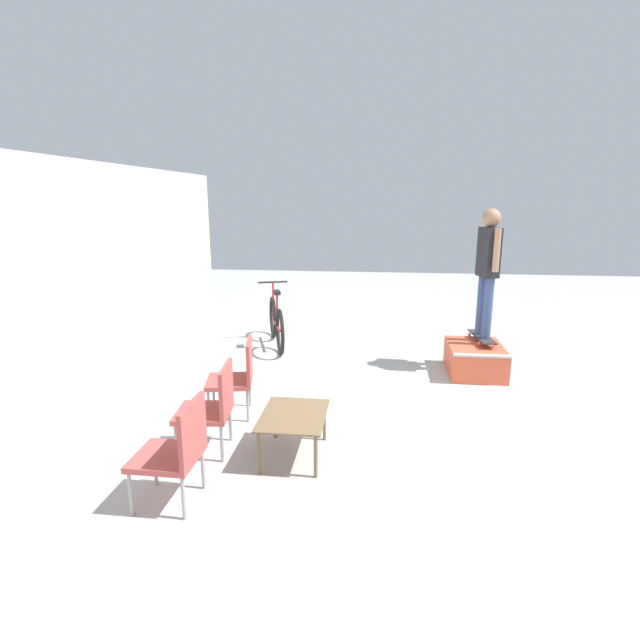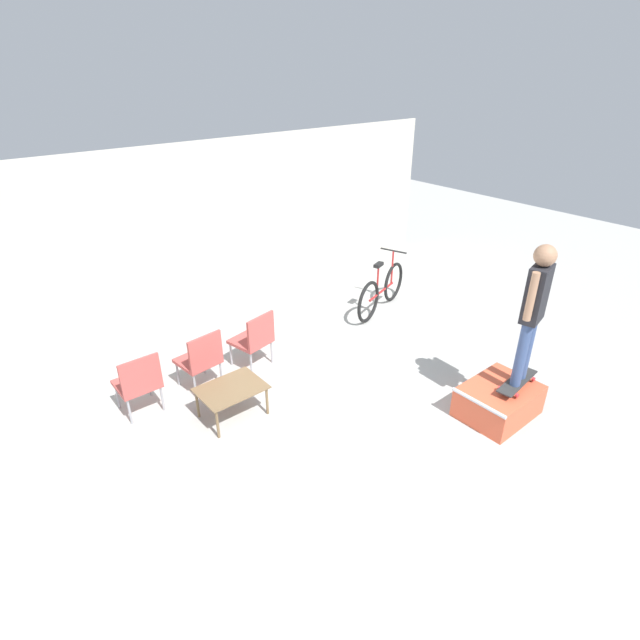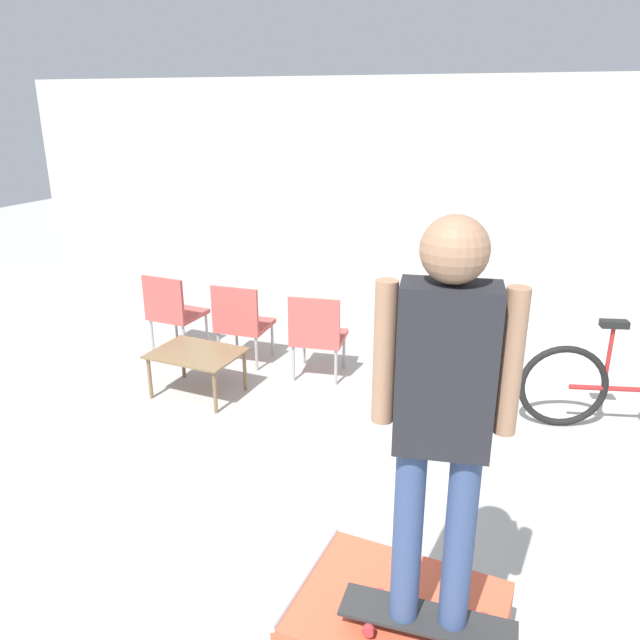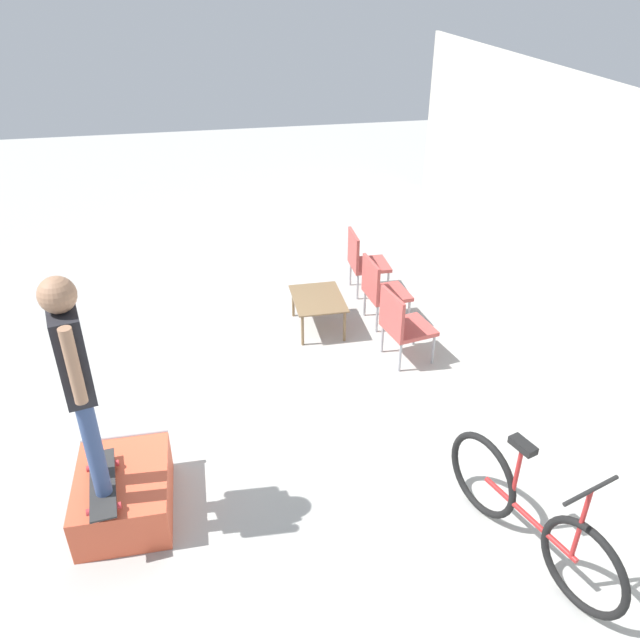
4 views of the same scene
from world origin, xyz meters
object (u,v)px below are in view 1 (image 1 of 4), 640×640
(coffee_table, at_px, (294,419))
(patio_chair_left, at_px, (177,448))
(patio_chair_center, at_px, (212,405))
(skate_ramp_box, at_px, (475,359))
(bicycle, at_px, (276,323))
(person_skater, at_px, (488,262))
(patio_chair_right, at_px, (237,374))
(skateboard_on_ramp, at_px, (482,337))

(coffee_table, relative_size, patio_chair_left, 0.93)
(patio_chair_center, bearing_deg, skate_ramp_box, 125.66)
(skate_ramp_box, xyz_separation_m, patio_chair_left, (-3.59, 3.03, 0.29))
(bicycle, bearing_deg, coffee_table, 175.97)
(person_skater, distance_m, patio_chair_right, 3.88)
(patio_chair_left, height_order, bicycle, bicycle)
(coffee_table, xyz_separation_m, bicycle, (3.77, 0.95, 0.01))
(skate_ramp_box, bearing_deg, patio_chair_right, 120.79)
(person_skater, bearing_deg, bicycle, 61.87)
(person_skater, height_order, patio_chair_center, person_skater)
(skate_ramp_box, bearing_deg, patio_chair_center, 131.67)
(skateboard_on_ramp, xyz_separation_m, bicycle, (0.89, 3.28, -0.10))
(person_skater, xyz_separation_m, bicycle, (0.89, 3.28, -1.21))
(person_skater, bearing_deg, skate_ramp_box, 133.83)
(patio_chair_left, xyz_separation_m, patio_chair_right, (1.78, 0.00, 0.00))
(skate_ramp_box, relative_size, patio_chair_right, 1.13)
(person_skater, relative_size, patio_chair_center, 2.03)
(skate_ramp_box, bearing_deg, bicycle, 71.51)
(coffee_table, xyz_separation_m, patio_chair_left, (-0.88, 0.82, 0.11))
(patio_chair_center, bearing_deg, coffee_table, 83.30)
(skateboard_on_ramp, height_order, patio_chair_center, patio_chair_center)
(coffee_table, height_order, bicycle, bicycle)
(coffee_table, bearing_deg, person_skater, -38.91)
(patio_chair_right, bearing_deg, patio_chair_left, -11.38)
(person_skater, relative_size, coffee_table, 2.20)
(bicycle, bearing_deg, person_skater, -123.32)
(patio_chair_right, bearing_deg, person_skater, 110.74)
(patio_chair_right, xyz_separation_m, bicycle, (2.87, 0.13, -0.10))
(patio_chair_left, bearing_deg, skate_ramp_box, 140.20)
(skate_ramp_box, relative_size, skateboard_on_ramp, 1.26)
(person_skater, distance_m, bicycle, 3.60)
(skate_ramp_box, height_order, patio_chair_center, patio_chair_center)
(patio_chair_center, relative_size, patio_chair_right, 1.00)
(skateboard_on_ramp, xyz_separation_m, patio_chair_center, (-2.87, 3.15, -0.01))
(patio_chair_left, relative_size, patio_chair_right, 1.00)
(skate_ramp_box, xyz_separation_m, bicycle, (1.06, 3.16, 0.19))
(person_skater, xyz_separation_m, patio_chair_left, (-3.77, 3.15, -1.11))
(coffee_table, bearing_deg, skateboard_on_ramp, -38.91)
(bicycle, bearing_deg, skate_ramp_box, -126.69)
(skateboard_on_ramp, bearing_deg, patio_chair_left, 133.60)
(patio_chair_left, bearing_deg, coffee_table, 137.53)
(person_skater, relative_size, patio_chair_right, 2.03)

